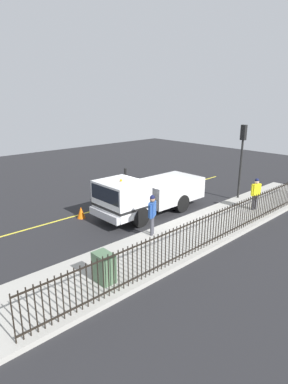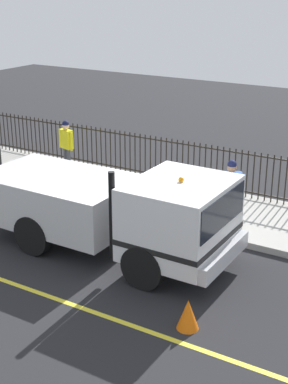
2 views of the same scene
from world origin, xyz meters
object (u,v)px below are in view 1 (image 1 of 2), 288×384
object	(u,v)px
worker_standing	(152,211)
pedestrian_distant	(256,191)
work_truck	(145,193)
utility_cabinet	(104,267)
traffic_light_near	(242,147)
traffic_cone	(81,212)

from	to	relation	value
worker_standing	pedestrian_distant	world-z (taller)	worker_standing
work_truck	worker_standing	size ratio (longest dim) A/B	3.48
worker_standing	utility_cabinet	distance (m)	4.05
utility_cabinet	pedestrian_distant	bearing A→B (deg)	90.79
work_truck	worker_standing	world-z (taller)	work_truck
traffic_light_near	traffic_cone	world-z (taller)	traffic_light_near
traffic_cone	work_truck	bearing A→B (deg)	55.51
work_truck	traffic_cone	xyz separation A→B (m)	(-1.86, -2.71, -0.88)
worker_standing	traffic_cone	size ratio (longest dim) A/B	3.04
work_truck	traffic_cone	world-z (taller)	work_truck
work_truck	worker_standing	xyz separation A→B (m)	(2.31, -1.73, 0.10)
work_truck	worker_standing	bearing A→B (deg)	143.38
utility_cabinet	traffic_cone	world-z (taller)	utility_cabinet
worker_standing	traffic_cone	distance (m)	4.39
work_truck	traffic_light_near	distance (m)	6.42
work_truck	pedestrian_distant	world-z (taller)	work_truck
traffic_cone	traffic_light_near	bearing A→B (deg)	65.48
pedestrian_distant	traffic_cone	distance (m)	9.17
worker_standing	traffic_cone	world-z (taller)	worker_standing
worker_standing	pedestrian_distant	xyz separation A→B (m)	(1.42, 6.23, -0.05)
traffic_cone	utility_cabinet	bearing A→B (deg)	-25.29
pedestrian_distant	worker_standing	bearing A→B (deg)	3.61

